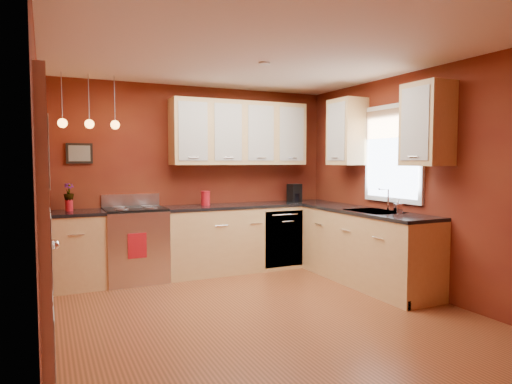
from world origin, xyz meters
name	(u,v)px	position (x,y,z in m)	size (l,w,h in m)	color
floor	(259,313)	(0.00, 0.00, 0.00)	(4.20, 4.20, 0.00)	brown
ceiling	(260,55)	(0.00, 0.00, 2.60)	(4.00, 4.20, 0.02)	white
wall_back	(196,179)	(0.00, 2.10, 1.30)	(4.00, 0.02, 2.60)	maroon
wall_front	(412,204)	(0.00, -2.10, 1.30)	(4.00, 0.02, 2.60)	maroon
wall_left	(40,192)	(-2.00, 0.00, 1.30)	(0.02, 4.20, 2.60)	maroon
wall_right	(411,182)	(2.00, 0.00, 1.30)	(0.02, 4.20, 2.60)	maroon
base_cabinets_back_left	(75,251)	(-1.65, 1.80, 0.45)	(0.70, 0.60, 0.90)	#DAB575
base_cabinets_back_right	(252,238)	(0.73, 1.80, 0.45)	(2.54, 0.60, 0.90)	#DAB575
base_cabinets_right	(366,248)	(1.70, 0.45, 0.45)	(0.60, 2.10, 0.90)	#DAB575
counter_back_left	(74,213)	(-1.65, 1.80, 0.92)	(0.70, 0.62, 0.04)	black
counter_back_right	(252,205)	(0.73, 1.80, 0.92)	(2.54, 0.62, 0.04)	black
counter_right	(366,211)	(1.70, 0.45, 0.92)	(0.62, 2.10, 0.04)	black
gas_range	(135,244)	(-0.92, 1.80, 0.48)	(0.76, 0.64, 1.11)	silver
dishwasher_front	(284,239)	(1.10, 1.51, 0.45)	(0.60, 0.02, 0.80)	silver
sink	(374,213)	(1.70, 0.30, 0.92)	(0.50, 0.70, 0.33)	#99999F
window	(393,150)	(1.97, 0.30, 1.69)	(0.06, 1.02, 1.22)	white
door_left_wall	(45,250)	(-1.97, -1.20, 1.03)	(0.12, 0.82, 2.05)	white
upper_cabinets_back	(240,133)	(0.60, 1.93, 1.95)	(2.00, 0.35, 0.90)	#DAB575
upper_cabinets_right	(382,129)	(1.82, 0.32, 1.95)	(0.35, 1.95, 0.90)	#DAB575
wall_picture	(79,153)	(-1.55, 2.08, 1.65)	(0.32, 0.03, 0.26)	black
pendant_lights	(89,123)	(-1.45, 1.75, 2.01)	(0.71, 0.11, 0.66)	#99999F
red_canister	(206,198)	(0.05, 1.86, 1.04)	(0.13, 0.13, 0.20)	#AF121C
red_vase	(69,205)	(-1.70, 1.87, 1.01)	(0.09, 0.09, 0.14)	#AF121C
flowers	(69,192)	(-1.70, 1.87, 1.17)	(0.12, 0.12, 0.22)	#AF121C
coffee_maker	(295,193)	(1.49, 1.89, 1.06)	(0.21, 0.21, 0.27)	black
soap_pump	(398,206)	(1.79, -0.02, 1.03)	(0.08, 0.08, 0.17)	white
dish_towel	(137,246)	(-0.96, 1.47, 0.52)	(0.22, 0.02, 0.31)	#AF121C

